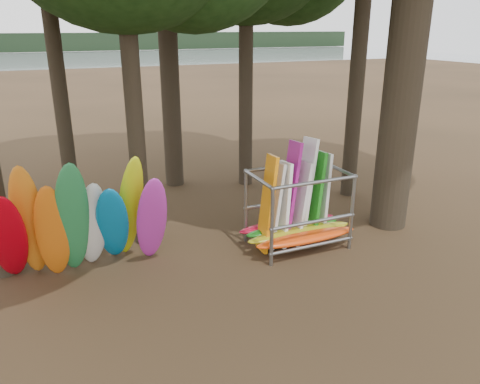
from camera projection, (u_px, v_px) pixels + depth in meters
name	position (u px, v px, depth m)	size (l,w,h in m)	color
ground	(242.00, 270.00, 11.11)	(120.00, 120.00, 0.00)	#47331E
lake	(62.00, 69.00, 62.89)	(160.00, 160.00, 0.00)	gray
far_shore	(45.00, 42.00, 105.36)	(160.00, 4.00, 4.00)	black
kayak_row	(80.00, 224.00, 10.42)	(3.81, 2.13, 3.08)	#BE000F
storage_rack	(297.00, 211.00, 12.12)	(3.00, 1.52, 2.79)	gray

